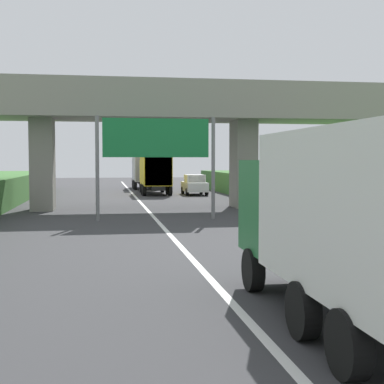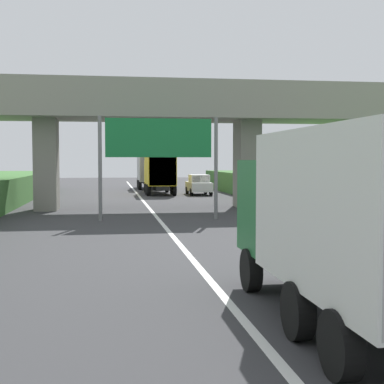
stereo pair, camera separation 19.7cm
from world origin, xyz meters
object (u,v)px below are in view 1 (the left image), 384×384
(truck_yellow, at_px, (155,172))
(car_white, at_px, (194,185))
(overhead_highway_sign, at_px, (156,144))
(truck_green, at_px, (350,217))
(truck_blue, at_px, (144,170))

(truck_yellow, height_order, car_white, truck_yellow)
(overhead_highway_sign, bearing_deg, truck_green, -84.65)
(truck_blue, height_order, car_white, truck_blue)
(truck_blue, bearing_deg, car_white, -72.02)
(truck_green, bearing_deg, car_white, 84.71)
(truck_green, bearing_deg, truck_yellow, 89.73)
(overhead_highway_sign, relative_size, car_white, 1.43)
(overhead_highway_sign, xyz_separation_m, truck_blue, (1.67, 30.03, -1.79))
(overhead_highway_sign, bearing_deg, car_white, 75.15)
(truck_blue, bearing_deg, overhead_highway_sign, -93.17)
(truck_blue, height_order, truck_yellow, same)
(truck_green, xyz_separation_m, car_white, (3.45, 37.30, -1.08))
(truck_blue, bearing_deg, truck_yellow, -88.78)
(truck_blue, xyz_separation_m, car_white, (3.47, -10.68, -1.08))
(truck_blue, relative_size, car_white, 1.78)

